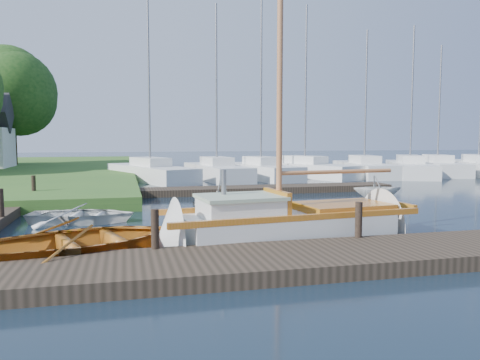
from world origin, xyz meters
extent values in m
plane|color=black|center=(0.00, 0.00, 0.00)|extent=(160.00, 160.00, 0.00)
cube|color=black|center=(0.00, -6.00, 0.15)|extent=(18.00, 2.20, 0.30)
cube|color=black|center=(2.00, 6.50, 0.15)|extent=(14.00, 1.60, 0.30)
cube|color=black|center=(10.00, 16.00, 0.15)|extent=(30.00, 1.60, 0.30)
cylinder|color=black|center=(-3.00, -5.00, 0.70)|extent=(0.16, 0.16, 0.80)
cylinder|color=black|center=(1.50, -5.00, 0.70)|extent=(0.16, 0.16, 0.80)
cylinder|color=black|center=(-7.00, 0.00, 0.70)|extent=(0.16, 0.16, 0.80)
cylinder|color=black|center=(-7.00, 5.00, 0.70)|extent=(0.16, 0.16, 0.80)
cube|color=white|center=(0.23, -3.75, 0.23)|extent=(5.18, 2.50, 0.90)
cone|color=white|center=(3.26, -3.44, 0.23)|extent=(1.49, 2.08, 1.96)
cone|color=white|center=(-2.70, -4.05, 0.23)|extent=(1.19, 2.05, 1.96)
cube|color=#97600F|center=(0.13, -2.82, 0.74)|extent=(6.18, 0.75, 0.14)
cube|color=#97600F|center=(0.33, -4.69, 0.74)|extent=(6.18, 0.75, 0.14)
cube|color=#97600F|center=(3.61, -3.41, 0.74)|extent=(0.23, 1.11, 0.14)
cube|color=white|center=(-0.96, -3.87, 0.90)|extent=(1.93, 1.58, 0.44)
cube|color=#A1B597|center=(-0.96, -3.87, 1.15)|extent=(2.04, 1.69, 0.08)
cube|color=#97600F|center=(-0.02, -3.78, 0.98)|extent=(0.26, 1.40, 0.60)
cylinder|color=slate|center=(-1.29, -3.61, 1.48)|extent=(0.12, 0.12, 0.60)
cube|color=#97600F|center=(1.82, -3.59, 0.78)|extent=(2.34, 1.72, 0.20)
cylinder|color=#AA6D3F|center=(0.03, -3.77, 4.88)|extent=(0.14, 0.14, 8.40)
cylinder|color=#AA6D3F|center=(1.62, -3.61, 1.68)|extent=(3.19, 0.43, 0.10)
imported|color=#97600F|center=(-4.47, -4.18, 0.46)|extent=(5.19, 4.42, 0.91)
imported|color=white|center=(-4.85, 0.21, 0.32)|extent=(3.49, 2.79, 0.65)
imported|color=white|center=(-0.06, 2.35, 0.54)|extent=(2.59, 2.44, 1.09)
imported|color=white|center=(0.33, 0.95, 0.35)|extent=(3.75, 2.95, 0.70)
imported|color=white|center=(6.86, 3.38, 0.53)|extent=(2.31, 2.09, 1.07)
cube|color=white|center=(-2.06, 14.14, 0.45)|extent=(5.22, 8.73, 0.90)
cube|color=white|center=(-2.06, 14.14, 1.15)|extent=(2.41, 3.29, 0.50)
cylinder|color=slate|center=(-2.06, 14.14, 5.80)|extent=(0.12, 0.12, 9.79)
cube|color=white|center=(2.00, 14.08, 0.45)|extent=(3.16, 7.87, 0.90)
cube|color=white|center=(2.00, 14.08, 1.15)|extent=(1.73, 2.84, 0.50)
cylinder|color=slate|center=(2.00, 14.08, 5.79)|extent=(0.12, 0.12, 9.77)
cube|color=white|center=(4.82, 13.95, 0.45)|extent=(3.63, 7.55, 0.90)
cube|color=white|center=(4.82, 13.95, 1.15)|extent=(1.89, 2.77, 0.50)
cylinder|color=slate|center=(4.82, 13.95, 5.98)|extent=(0.12, 0.12, 10.16)
cube|color=white|center=(8.04, 14.56, 0.45)|extent=(5.30, 8.39, 0.90)
cube|color=white|center=(8.04, 14.56, 1.15)|extent=(2.43, 3.19, 0.50)
cylinder|color=slate|center=(8.04, 14.56, 6.01)|extent=(0.12, 0.12, 10.23)
cube|color=white|center=(12.21, 14.24, 0.45)|extent=(3.39, 7.91, 0.90)
cube|color=white|center=(12.21, 14.24, 1.15)|extent=(1.81, 2.87, 0.50)
cylinder|color=slate|center=(12.21, 14.24, 5.30)|extent=(0.12, 0.12, 8.80)
cube|color=white|center=(15.44, 13.83, 0.45)|extent=(5.68, 8.95, 0.90)
cube|color=white|center=(15.44, 13.83, 1.15)|extent=(2.56, 3.39, 0.50)
cylinder|color=slate|center=(15.44, 13.83, 5.49)|extent=(0.12, 0.12, 9.18)
cube|color=white|center=(17.97, 14.32, 0.45)|extent=(4.41, 7.76, 0.90)
cube|color=white|center=(17.97, 14.32, 1.15)|extent=(2.14, 2.91, 0.50)
cylinder|color=slate|center=(17.97, 14.32, 4.95)|extent=(0.12, 0.12, 8.10)
cube|color=white|center=(20.88, 13.72, 0.45)|extent=(5.31, 8.97, 0.90)
cube|color=white|center=(20.88, 13.72, 1.15)|extent=(2.44, 3.37, 0.50)
cylinder|color=#332114|center=(-12.00, 26.00, 2.34)|extent=(0.36, 0.36, 3.67)
sphere|color=#163E13|center=(-12.00, 26.00, 6.11)|extent=(6.73, 6.73, 6.73)
sphere|color=#163E13|center=(-11.50, 25.70, 5.60)|extent=(5.71, 5.71, 5.71)
sphere|color=#163E13|center=(-12.40, 26.40, 6.82)|extent=(6.12, 6.12, 6.12)
camera|label=1|loc=(-3.57, -14.40, 2.50)|focal=35.00mm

